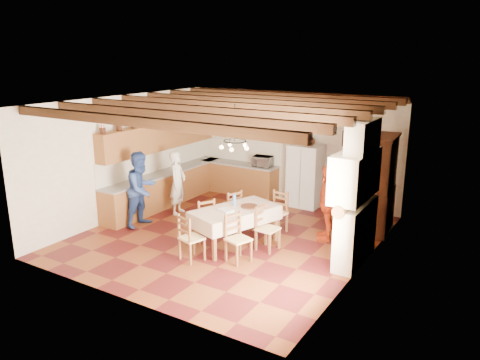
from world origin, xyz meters
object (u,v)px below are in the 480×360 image
(dining_table, at_px, (235,212))
(chair_left_far, at_px, (230,209))
(hutch, at_px, (381,184))
(chair_end_near, at_px, (192,237))
(person_man, at_px, (178,183))
(person_woman_blue, at_px, (142,189))
(chair_end_far, at_px, (276,212))
(chair_right_near, at_px, (238,238))
(microwave, at_px, (263,161))
(refrigerator, at_px, (305,176))
(person_woman_red, at_px, (328,202))
(chair_left_near, at_px, (203,219))
(chair_right_far, at_px, (268,228))

(dining_table, xyz_separation_m, chair_left_far, (-0.57, 0.71, -0.24))
(hutch, xyz_separation_m, chair_left_far, (-2.96, -1.71, -0.63))
(hutch, distance_m, chair_end_near, 4.49)
(chair_left_far, xyz_separation_m, person_man, (-1.73, 0.23, 0.33))
(person_woman_blue, bearing_deg, chair_end_far, -66.75)
(chair_right_near, relative_size, chair_end_near, 1.00)
(dining_table, bearing_deg, microwave, 109.19)
(person_man, bearing_deg, refrigerator, -63.98)
(dining_table, distance_m, chair_left_far, 0.95)
(refrigerator, distance_m, dining_table, 3.22)
(chair_end_near, bearing_deg, person_man, -29.18)
(dining_table, relative_size, person_man, 1.27)
(person_man, relative_size, person_woman_red, 0.95)
(hutch, distance_m, person_man, 4.93)
(chair_end_near, distance_m, person_woman_red, 3.08)
(person_woman_blue, relative_size, person_woman_red, 1.06)
(chair_left_far, distance_m, person_woman_red, 2.24)
(chair_end_near, distance_m, microwave, 4.49)
(person_woman_red, bearing_deg, hutch, 122.46)
(refrigerator, relative_size, dining_table, 0.81)
(refrigerator, relative_size, chair_left_far, 1.73)
(chair_end_near, relative_size, microwave, 1.80)
(chair_end_far, height_order, person_woman_red, person_woman_red)
(chair_right_near, height_order, person_man, person_man)
(chair_left_far, bearing_deg, chair_right_near, 61.07)
(chair_left_far, bearing_deg, chair_end_far, 132.98)
(hutch, bearing_deg, chair_left_near, -146.02)
(chair_left_near, xyz_separation_m, chair_right_far, (1.47, 0.24, 0.00))
(chair_right_far, height_order, person_woman_red, person_woman_red)
(chair_left_near, bearing_deg, chair_left_far, -162.02)
(person_man, bearing_deg, chair_right_near, -136.36)
(chair_right_far, xyz_separation_m, chair_end_near, (-1.04, -1.22, 0.00))
(dining_table, xyz_separation_m, chair_left_near, (-0.74, -0.13, -0.24))
(hutch, height_order, chair_right_near, hutch)
(hutch, bearing_deg, microwave, 161.25)
(chair_end_near, relative_size, person_man, 0.59)
(chair_left_far, relative_size, person_woman_red, 0.57)
(chair_left_near, relative_size, chair_end_near, 1.00)
(chair_end_near, bearing_deg, chair_end_far, -92.20)
(chair_left_far, distance_m, chair_end_far, 1.07)
(chair_left_near, distance_m, person_man, 1.92)
(hutch, distance_m, chair_right_far, 2.91)
(hutch, height_order, chair_end_near, hutch)
(hutch, bearing_deg, chair_end_near, -132.64)
(chair_end_far, xyz_separation_m, person_woman_blue, (-2.92, -1.23, 0.41))
(chair_left_far, relative_size, chair_end_far, 1.00)
(dining_table, relative_size, chair_left_near, 2.14)
(refrigerator, relative_size, person_man, 1.03)
(chair_end_near, xyz_separation_m, chair_end_far, (0.75, 2.18, 0.00))
(chair_end_far, relative_size, person_man, 0.59)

